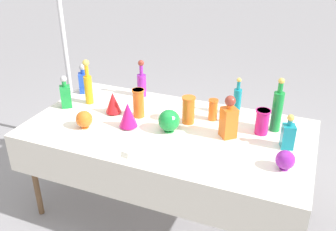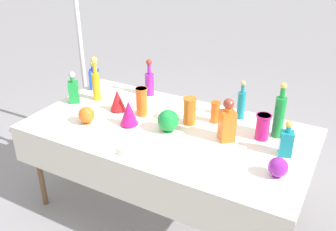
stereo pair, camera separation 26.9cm
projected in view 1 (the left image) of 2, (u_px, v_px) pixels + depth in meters
name	position (u px, v px, depth m)	size (l,w,h in m)	color
ground_plane	(168.00, 208.00, 3.08)	(40.00, 40.00, 0.00)	gray
display_table	(166.00, 136.00, 2.73)	(2.06, 1.08, 0.76)	white
tall_bottle_0	(237.00, 100.00, 2.87)	(0.06, 0.06, 0.31)	teal
tall_bottle_1	(142.00, 82.00, 3.19)	(0.08, 0.08, 0.32)	purple
tall_bottle_2	(277.00, 109.00, 2.63)	(0.07, 0.07, 0.40)	#198C38
tall_bottle_3	(88.00, 85.00, 3.04)	(0.07, 0.07, 0.38)	orange
square_decanter_0	(229.00, 119.00, 2.56)	(0.14, 0.14, 0.31)	orange
square_decanter_1	(66.00, 94.00, 3.00)	(0.11, 0.11, 0.27)	#198C38
square_decanter_2	(84.00, 81.00, 3.27)	(0.12, 0.12, 0.26)	blue
square_decanter_3	(288.00, 135.00, 2.45)	(0.10, 0.10, 0.25)	teal
slender_vase_0	(262.00, 121.00, 2.62)	(0.11, 0.11, 0.18)	#C61972
slender_vase_1	(213.00, 109.00, 2.81)	(0.07, 0.07, 0.16)	orange
slender_vase_2	(188.00, 109.00, 2.76)	(0.10, 0.10, 0.21)	orange
slender_vase_3	(139.00, 102.00, 2.84)	(0.10, 0.10, 0.22)	orange
fluted_vase_0	(113.00, 102.00, 2.90)	(0.12, 0.12, 0.18)	red
fluted_vase_1	(128.00, 115.00, 2.70)	(0.13, 0.13, 0.20)	#C61972
round_bowl_0	(285.00, 160.00, 2.24)	(0.12, 0.12, 0.13)	purple
round_bowl_1	(169.00, 121.00, 2.65)	(0.16, 0.16, 0.16)	#198C38
round_bowl_2	(84.00, 119.00, 2.71)	(0.12, 0.12, 0.13)	orange
price_tag_left	(125.00, 155.00, 2.38)	(0.06, 0.01, 0.04)	white
cardboard_box_behind_left	(244.00, 151.00, 3.62)	(0.63, 0.47, 0.34)	tan
canopy_pole	(66.00, 55.00, 3.60)	(0.18, 0.18, 2.45)	silver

